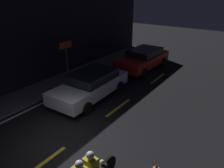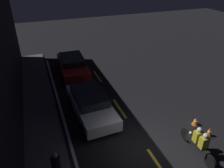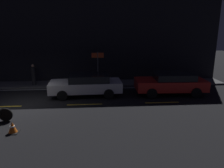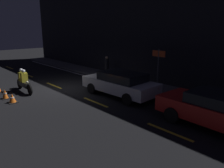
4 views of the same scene
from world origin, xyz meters
TOP-DOWN VIEW (x-y plane):
  - ground_plane at (0.00, 0.00)m, footprint 56.00×56.00m
  - raised_curb at (0.00, 4.50)m, footprint 28.00×1.84m
  - building_front at (0.00, 5.57)m, footprint 28.00×0.30m
  - lane_dash_a at (-10.00, 0.00)m, footprint 2.00×0.14m
  - lane_dash_b at (-5.50, 0.00)m, footprint 2.00×0.14m
  - lane_dash_c at (-1.00, 0.00)m, footprint 2.00×0.14m
  - lane_dash_d at (3.50, 0.00)m, footprint 2.00×0.14m
  - lane_dash_e at (8.00, 0.00)m, footprint 2.00×0.14m
  - lane_solid_kerb at (0.00, 3.33)m, footprint 25.20×0.14m
  - sedan_white at (3.56, 1.75)m, footprint 4.60×2.10m
  - taxi_red at (9.05, 1.66)m, footprint 4.53×2.11m
  - motorcycle at (-1.00, -1.98)m, footprint 2.39×0.38m
  - traffic_cone_mid at (-0.27, -3.30)m, footprint 0.39×0.39m
  - traffic_cone_far at (0.67, -3.23)m, footprint 0.46×0.46m
  - pedestrian at (-0.39, 4.16)m, footprint 0.34×0.34m
  - shop_sign at (4.32, 4.20)m, footprint 0.90×0.08m

SIDE VIEW (x-z plane):
  - ground_plane at x=0.00m, z-range 0.00..0.00m
  - lane_solid_kerb at x=0.00m, z-range 0.00..0.01m
  - lane_dash_a at x=-10.00m, z-range 0.00..0.01m
  - lane_dash_b at x=-5.50m, z-range 0.00..0.01m
  - lane_dash_c at x=-1.00m, z-range 0.00..0.01m
  - lane_dash_d at x=3.50m, z-range 0.00..0.01m
  - lane_dash_e at x=8.00m, z-range 0.00..0.01m
  - raised_curb at x=0.00m, z-range 0.00..0.13m
  - traffic_cone_far at x=0.67m, z-range -0.01..0.47m
  - traffic_cone_mid at x=-0.27m, z-range -0.01..0.51m
  - motorcycle at x=-1.00m, z-range -0.05..1.34m
  - sedan_white at x=3.56m, z-range 0.06..1.43m
  - taxi_red at x=9.05m, z-range 0.07..1.46m
  - pedestrian at x=-0.39m, z-range 0.14..1.68m
  - shop_sign at x=4.32m, z-range 0.62..3.02m
  - building_front at x=0.00m, z-range 0.00..7.02m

